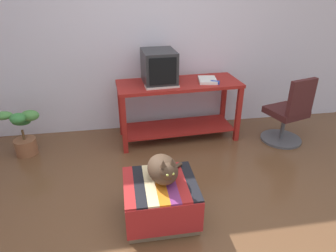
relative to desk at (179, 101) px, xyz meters
name	(u,v)px	position (x,y,z in m)	size (l,w,h in m)	color
ground_plane	(179,225)	(-0.30, -1.60, -0.53)	(14.00, 14.00, 0.00)	brown
back_wall	(150,33)	(-0.30, 0.45, 0.77)	(8.00, 0.10, 2.60)	silver
desk	(179,101)	(0.00, 0.00, 0.00)	(1.57, 0.67, 0.77)	maroon
tv_monitor	(159,67)	(-0.25, 0.02, 0.44)	(0.41, 0.50, 0.40)	#28282B
keyboard	(162,86)	(-0.24, -0.14, 0.26)	(0.40, 0.15, 0.02)	beige
book	(207,80)	(0.36, -0.02, 0.26)	(0.22, 0.29, 0.04)	white
ottoman_with_blanket	(160,201)	(-0.45, -1.48, -0.33)	(0.62, 0.59, 0.38)	#7A664C
cat	(163,169)	(-0.42, -1.46, -0.02)	(0.36, 0.41, 0.29)	#473323
potted_plant	(23,133)	(-1.91, -0.13, -0.24)	(0.48, 0.32, 0.59)	brown
office_chair	(289,115)	(1.35, -0.37, -0.14)	(0.52, 0.52, 0.89)	#4C4C51
stapler	(215,82)	(0.43, -0.13, 0.27)	(0.04, 0.11, 0.04)	#2342B7
pen	(208,80)	(0.39, 0.02, 0.25)	(0.01, 0.01, 0.14)	black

